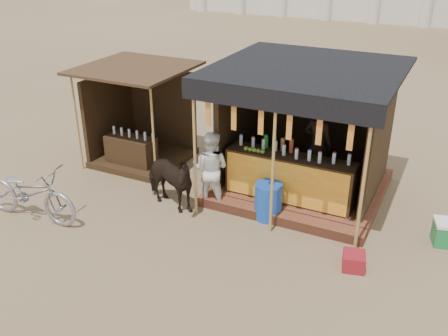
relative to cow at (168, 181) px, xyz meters
name	(u,v)px	position (x,y,z in m)	size (l,w,h in m)	color
ground	(183,261)	(1.20, -1.47, -0.62)	(120.00, 120.00, 0.00)	#846B4C
main_stall	(304,148)	(2.21, 1.89, 0.41)	(3.60, 3.61, 2.78)	brown
secondary_stall	(137,127)	(-1.97, 1.76, 0.23)	(2.40, 2.40, 2.38)	#342313
cow	(168,181)	(0.00, 0.00, 0.00)	(0.67, 1.47, 1.24)	black
motorbike	(29,193)	(-2.20, -1.54, -0.05)	(0.75, 2.16, 1.13)	#9A9AA2
bystander	(211,169)	(0.69, 0.53, 0.18)	(0.78, 0.61, 1.60)	white
blue_barrel	(268,201)	(1.97, 0.53, -0.25)	(0.54, 0.54, 0.74)	#1849B4
red_crate	(354,261)	(3.88, -0.37, -0.48)	(0.37, 0.39, 0.29)	maroon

